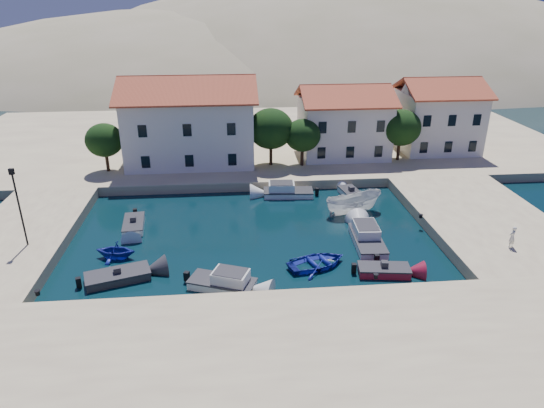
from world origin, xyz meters
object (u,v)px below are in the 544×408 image
(building_right, at_px, (438,113))
(lamppost, at_px, (18,200))
(cabin_cruiser_south, at_px, (222,282))
(rowboat_south, at_px, (317,266))
(boat_east, at_px, (353,213))
(pedestrian, at_px, (512,237))
(building_left, at_px, (190,119))
(building_mid, at_px, (344,119))
(cabin_cruiser_east, at_px, (367,239))

(building_right, height_order, lamppost, building_right)
(cabin_cruiser_south, xyz_separation_m, rowboat_south, (7.11, 2.33, -0.48))
(boat_east, bearing_deg, lamppost, 86.52)
(cabin_cruiser_south, relative_size, boat_east, 0.89)
(cabin_cruiser_south, bearing_deg, lamppost, -179.58)
(rowboat_south, relative_size, boat_east, 0.82)
(lamppost, xyz_separation_m, rowboat_south, (22.13, -3.56, -4.75))
(lamppost, bearing_deg, pedestrian, -5.78)
(building_left, xyz_separation_m, rowboat_south, (10.63, -23.56, -5.94))
(building_right, xyz_separation_m, boat_east, (-14.32, -16.29, -5.47))
(boat_east, bearing_deg, building_mid, -23.98)
(lamppost, bearing_deg, rowboat_south, -9.14)
(building_mid, height_order, pedestrian, building_mid)
(building_right, distance_m, lamppost, 46.98)
(cabin_cruiser_east, bearing_deg, building_mid, -3.90)
(rowboat_south, distance_m, cabin_cruiser_east, 5.66)
(boat_east, distance_m, pedestrian, 13.82)
(cabin_cruiser_south, height_order, boat_east, cabin_cruiser_south)
(cabin_cruiser_east, distance_m, pedestrian, 10.84)
(building_left, xyz_separation_m, lamppost, (-11.50, -20.00, -1.18))
(building_mid, xyz_separation_m, rowboat_south, (-7.37, -24.56, -5.22))
(building_mid, relative_size, cabin_cruiser_south, 2.09)
(boat_east, bearing_deg, cabin_cruiser_south, 118.31)
(building_left, distance_m, lamppost, 23.10)
(building_left, bearing_deg, lamppost, -119.90)
(cabin_cruiser_south, distance_m, boat_east, 16.81)
(pedestrian, bearing_deg, cabin_cruiser_east, -44.36)
(lamppost, relative_size, rowboat_south, 1.35)
(lamppost, distance_m, rowboat_south, 22.91)
(rowboat_south, bearing_deg, pedestrian, -109.96)
(building_mid, bearing_deg, building_left, -176.82)
(cabin_cruiser_south, height_order, pedestrian, pedestrian)
(lamppost, relative_size, boat_east, 1.10)
(building_left, bearing_deg, pedestrian, -42.88)
(pedestrian, bearing_deg, rowboat_south, -27.29)
(building_left, bearing_deg, building_right, 3.81)
(building_left, xyz_separation_m, boat_east, (15.68, -14.29, -5.94))
(building_left, height_order, building_right, building_left)
(building_right, xyz_separation_m, pedestrian, (-4.42, -25.76, -3.61))
(building_left, distance_m, building_right, 30.07)
(rowboat_south, bearing_deg, cabin_cruiser_east, -75.88)
(cabin_cruiser_south, xyz_separation_m, boat_east, (12.16, 11.60, -0.48))
(building_left, xyz_separation_m, building_right, (30.00, 2.00, -0.46))
(building_left, relative_size, building_right, 1.56)
(building_left, relative_size, pedestrian, 8.49)
(lamppost, bearing_deg, boat_east, 11.87)
(building_mid, height_order, lamppost, building_mid)
(building_right, distance_m, rowboat_south, 32.54)
(rowboat_south, relative_size, cabin_cruiser_east, 0.82)
(cabin_cruiser_south, bearing_deg, building_right, 68.32)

